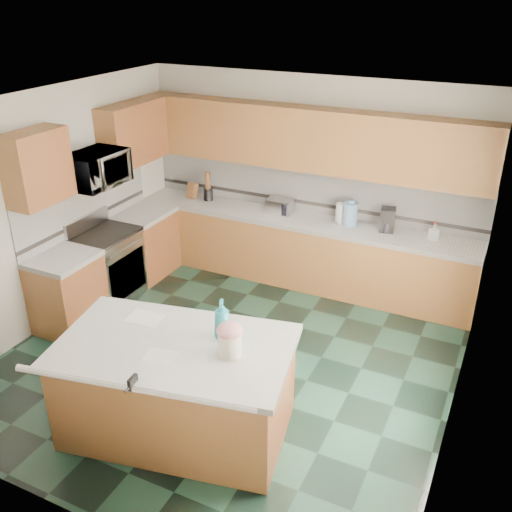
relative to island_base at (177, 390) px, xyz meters
The scene contains 52 objects.
floor 1.23m from the island_base, 94.66° to the left, with size 4.60×4.60×0.00m, color black.
ceiling 2.54m from the island_base, 94.66° to the left, with size 4.60×4.60×0.00m, color white.
wall_back 3.59m from the island_base, 91.54° to the left, with size 4.60×0.04×2.70m, color silver.
wall_front 1.49m from the island_base, 94.55° to the right, with size 4.60×0.04×2.70m, color silver.
wall_left 2.83m from the island_base, 154.59° to the left, with size 0.04×4.60×2.70m, color silver.
wall_right 2.67m from the island_base, 27.24° to the left, with size 0.04×4.60×2.70m, color silver.
back_base_cab 3.15m from the island_base, 91.70° to the left, with size 4.60×0.60×0.86m, color #512715.
back_countertop 3.18m from the island_base, 91.70° to the left, with size 4.60×0.64×0.06m, color white.
back_upper_cab 3.61m from the island_base, 91.63° to the left, with size 4.60×0.33×0.78m, color #512715.
back_backsplash 3.53m from the island_base, 91.56° to the left, with size 4.60×0.02×0.63m, color silver.
back_accent_band 3.48m from the island_base, 91.56° to the left, with size 4.60×0.01×0.05m, color black.
left_base_cab_rear 3.21m from the island_base, 130.67° to the left, with size 0.60×0.82×0.86m, color #512715.
left_counter_rear 3.24m from the island_base, 130.67° to the left, with size 0.64×0.82×0.06m, color white.
left_base_cab_front 2.28m from the island_base, 156.59° to the left, with size 0.60×0.72×0.86m, color #512715.
left_counter_front 2.33m from the island_base, 156.59° to the left, with size 0.64×0.72×0.06m, color white.
left_backsplash 3.03m from the island_base, 144.54° to the left, with size 0.02×2.30×0.63m, color silver.
left_accent_band 2.98m from the island_base, 144.47° to the left, with size 0.01×2.30×0.05m, color black.
left_upper_cab_rear 3.72m from the island_base, 130.91° to the left, with size 0.33×1.09×0.78m, color #512715.
left_upper_cab_front 2.84m from the island_base, 157.87° to the left, with size 0.33×0.72×0.78m, color #512715.
range_body 2.66m from the island_base, 141.82° to the left, with size 0.60×0.76×0.88m, color #B7B7BC.
range_oven_door 2.44m from the island_base, 137.61° to the left, with size 0.02×0.68×0.55m, color black.
range_cooktop 2.70m from the island_base, 141.82° to the left, with size 0.62×0.78×0.04m, color black.
range_handle 2.45m from the island_base, 137.13° to the left, with size 0.02×0.02×0.66m, color #B7B7BC.
range_backguard 2.93m from the island_base, 145.02° to the left, with size 0.06×0.76×0.18m, color #B7B7BC.
microwave 2.96m from the island_base, 141.82° to the left, with size 0.73×0.50×0.41m, color #B7B7BC.
island_base is the anchor object (origin of this frame).
island_top 0.46m from the island_base, ahead, with size 2.02×1.19×0.06m, color white.
island_bullnose 0.75m from the island_base, 90.00° to the right, with size 0.06×0.06×2.02m, color white.
treat_jar 0.78m from the island_base, ahead, with size 0.20×0.20×0.20m, color #EEE2CC.
treat_jar_lid 0.89m from the island_base, ahead, with size 0.22×0.22×0.13m, color pink.
treat_jar_knob 0.92m from the island_base, ahead, with size 0.02×0.02×0.07m, color tan.
treat_jar_knob_end_l 0.91m from the island_base, ahead, with size 0.04×0.04×0.04m, color tan.
treat_jar_knob_end_r 0.94m from the island_base, ahead, with size 0.04×0.04×0.04m, color tan.
soap_bottle_island 0.80m from the island_base, 39.97° to the left, with size 0.14×0.14×0.37m, color teal.
paper_sheet_a 0.53m from the island_base, 91.21° to the right, with size 0.27×0.20×0.00m, color white.
paper_sheet_b 0.72m from the island_base, 152.81° to the left, with size 0.32×0.24×0.00m, color white.
clamp_body 0.76m from the island_base, 89.85° to the right, with size 0.03×0.11×0.10m, color black.
clamp_handle 0.80m from the island_base, 89.86° to the right, with size 0.02×0.02×0.08m, color black.
knife_block 3.70m from the island_base, 118.97° to the left, with size 0.12×0.10×0.22m, color #472814.
utensil_crock 3.61m from the island_base, 115.31° to the left, with size 0.13×0.13×0.17m, color black.
utensil_bundle 3.65m from the island_base, 115.31° to the left, with size 0.08×0.08×0.24m, color #472814.
toaster_oven 3.28m from the island_base, 97.39° to the left, with size 0.34×0.23×0.20m, color #B7B7BC.
toaster_oven_door 3.17m from the island_base, 97.65° to the left, with size 0.30×0.01×0.16m, color black.
paper_towel 3.33m from the island_base, 82.83° to the left, with size 0.11×0.11×0.25m, color white.
paper_towel_base 3.31m from the island_base, 82.83° to the left, with size 0.17×0.17×0.01m, color #B7B7BC.
water_jug 3.32m from the island_base, 80.20° to the left, with size 0.18×0.18×0.29m, color #719CCC.
water_jug_neck 3.35m from the island_base, 80.20° to the left, with size 0.08×0.08×0.04m, color #719CCC.
coffee_maker 3.44m from the island_base, 72.41° to the left, with size 0.17×0.19×0.30m, color black.
coffee_carafe 3.39m from the island_base, 72.18° to the left, with size 0.12×0.12×0.12m, color black.
soap_bottle_back 3.62m from the island_base, 63.54° to the left, with size 0.09×0.09×0.20m, color white.
soap_back_cap 3.64m from the island_base, 63.54° to the left, with size 0.02×0.02×0.03m, color red.
window_light_proxy 2.62m from the island_base, 23.31° to the left, with size 0.02×1.40×1.10m, color white.
Camera 1 is at (2.48, -4.49, 3.71)m, focal length 40.00 mm.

